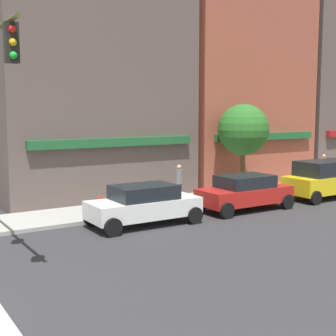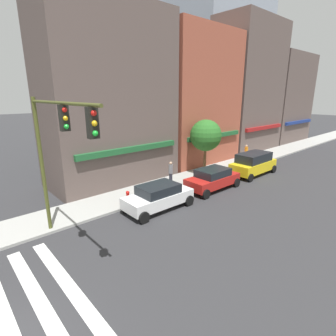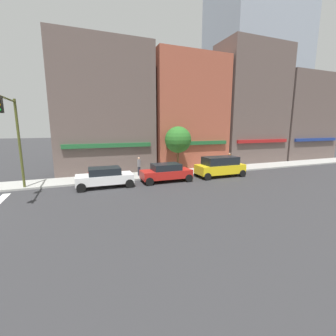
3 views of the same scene
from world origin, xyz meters
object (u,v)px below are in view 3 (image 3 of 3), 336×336
(fire_hydrant, at_px, (89,176))
(street_tree, at_px, (178,140))
(sedan_red, at_px, (166,172))
(traffic_signal, at_px, (8,124))
(suv_yellow, at_px, (220,166))
(pedestrian_grey_coat, at_px, (139,166))
(sedan_white, at_px, (105,177))
(pedestrian_orange_vest, at_px, (229,160))

(fire_hydrant, height_order, street_tree, street_tree)
(sedan_red, bearing_deg, traffic_signal, -176.39)
(sedan_red, distance_m, suv_yellow, 5.59)
(pedestrian_grey_coat, relative_size, fire_hydrant, 2.10)
(traffic_signal, relative_size, street_tree, 1.45)
(sedan_white, relative_size, fire_hydrant, 5.25)
(pedestrian_orange_vest, xyz_separation_m, fire_hydrant, (-14.90, -0.90, -0.46))
(pedestrian_grey_coat, distance_m, street_tree, 4.77)
(traffic_signal, xyz_separation_m, sedan_red, (11.15, 0.62, -4.12))
(sedan_red, distance_m, pedestrian_grey_coat, 3.22)
(suv_yellow, relative_size, street_tree, 1.01)
(sedan_white, bearing_deg, fire_hydrant, 123.91)
(sedan_red, height_order, pedestrian_orange_vest, pedestrian_orange_vest)
(sedan_white, relative_size, street_tree, 0.94)
(pedestrian_grey_coat, bearing_deg, suv_yellow, -138.83)
(sedan_red, relative_size, fire_hydrant, 5.24)
(traffic_signal, distance_m, pedestrian_grey_coat, 10.67)
(fire_hydrant, xyz_separation_m, street_tree, (8.70, 1.10, 2.86))
(suv_yellow, bearing_deg, fire_hydrant, 171.68)
(suv_yellow, relative_size, pedestrian_orange_vest, 2.66)
(sedan_red, bearing_deg, fire_hydrant, 165.43)
(traffic_signal, height_order, fire_hydrant, traffic_signal)
(pedestrian_orange_vest, bearing_deg, traffic_signal, 162.84)
(sedan_red, relative_size, street_tree, 0.94)
(fire_hydrant, bearing_deg, pedestrian_grey_coat, 12.02)
(pedestrian_orange_vest, distance_m, street_tree, 6.66)
(suv_yellow, xyz_separation_m, pedestrian_orange_vest, (2.96, 2.60, 0.04))
(traffic_signal, height_order, sedan_red, traffic_signal)
(sedan_white, relative_size, sedan_red, 1.00)
(suv_yellow, relative_size, fire_hydrant, 5.59)
(pedestrian_orange_vest, bearing_deg, sedan_white, 164.23)
(suv_yellow, xyz_separation_m, fire_hydrant, (-11.94, 1.70, -0.42))
(traffic_signal, relative_size, sedan_white, 1.53)
(sedan_red, relative_size, pedestrian_orange_vest, 2.49)
(traffic_signal, relative_size, suv_yellow, 1.44)
(traffic_signal, relative_size, fire_hydrant, 8.04)
(fire_hydrant, relative_size, street_tree, 0.18)
(traffic_signal, bearing_deg, street_tree, 14.22)
(pedestrian_orange_vest, bearing_deg, suv_yellow, -165.20)
(sedan_red, relative_size, suv_yellow, 0.94)
(traffic_signal, height_order, street_tree, traffic_signal)
(suv_yellow, relative_size, pedestrian_grey_coat, 2.66)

